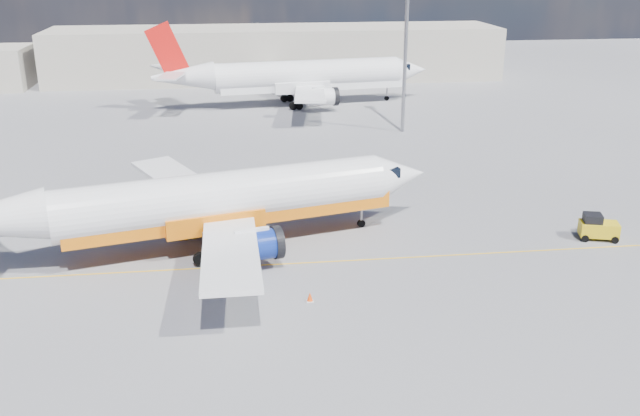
{
  "coord_description": "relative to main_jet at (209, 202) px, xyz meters",
  "views": [
    {
      "loc": [
        -2.61,
        -39.34,
        19.18
      ],
      "look_at": [
        2.9,
        3.76,
        3.5
      ],
      "focal_mm": 40.0,
      "sensor_mm": 36.0,
      "label": 1
    }
  ],
  "objects": [
    {
      "name": "ground",
      "position": [
        4.26,
        -6.1,
        -3.43
      ],
      "size": [
        240.0,
        240.0,
        0.0
      ],
      "primitive_type": "plane",
      "color": "slate",
      "rests_on": "ground"
    },
    {
      "name": "gse_tug",
      "position": [
        27.01,
        -1.59,
        -2.55
      ],
      "size": [
        2.88,
        2.2,
        1.85
      ],
      "rotation": [
        0.0,
        0.0,
        -0.27
      ],
      "color": "black",
      "rests_on": "ground"
    },
    {
      "name": "floodlight_mast",
      "position": [
        20.87,
        31.42,
        8.21
      ],
      "size": [
        1.42,
        1.42,
        19.41
      ],
      "color": "gray",
      "rests_on": "ground"
    },
    {
      "name": "terminal_main",
      "position": [
        9.26,
        68.9,
        0.57
      ],
      "size": [
        70.0,
        14.0,
        8.0
      ],
      "primitive_type": "cube",
      "color": "#BCB3A2",
      "rests_on": "ground"
    },
    {
      "name": "main_jet",
      "position": [
        0.0,
        0.0,
        0.0
      ],
      "size": [
        34.06,
        26.03,
        10.28
      ],
      "rotation": [
        0.0,
        0.0,
        0.25
      ],
      "color": "white",
      "rests_on": "ground"
    },
    {
      "name": "second_jet",
      "position": [
        10.75,
        47.41,
        0.32
      ],
      "size": [
        37.22,
        29.12,
        11.26
      ],
      "rotation": [
        0.0,
        0.0,
        0.14
      ],
      "color": "white",
      "rests_on": "ground"
    },
    {
      "name": "traffic_cone",
      "position": [
        5.78,
        -8.53,
        -3.15
      ],
      "size": [
        0.41,
        0.41,
        0.58
      ],
      "color": "white",
      "rests_on": "ground"
    },
    {
      "name": "taxi_line",
      "position": [
        4.26,
        -3.1,
        -3.42
      ],
      "size": [
        70.0,
        0.15,
        0.01
      ],
      "primitive_type": "cube",
      "color": "yellow",
      "rests_on": "ground"
    }
  ]
}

